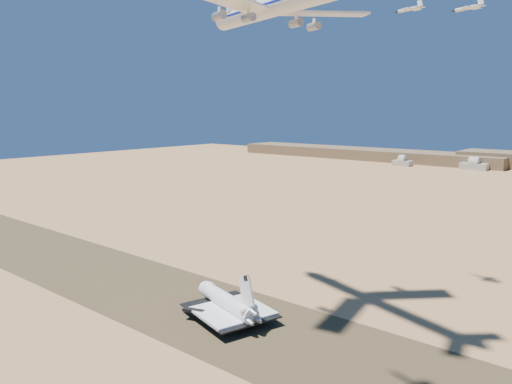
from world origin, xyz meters
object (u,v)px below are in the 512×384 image
Objects in this scene: chase_jet_c at (409,9)px; chase_jet_d at (468,8)px; crew_a at (228,329)px; carrier_747 at (272,6)px; crew_b at (223,327)px; crew_c at (236,329)px; shuttle at (226,303)px.

chase_jet_d is at bearing 66.34° from chase_jet_c.
carrier_747 is at bearing 11.10° from crew_a.
crew_c reaches higher than crew_b.
crew_a is 2.58m from crew_c.
chase_jet_d is at bearing 76.69° from carrier_747.
shuttle is 23.83× the size of crew_b.
chase_jet_c is at bearing 81.76° from carrier_747.
crew_b is at bearing -90.15° from chase_jet_d.
crew_a is at bearing -106.92° from crew_b.
chase_jet_c is at bearing -12.29° from crew_a.
chase_jet_c is (20.48, 78.22, 104.92)m from crew_a.
crew_c is at bearing -83.92° from chase_jet_c.
crew_c is (2.00, 1.63, -0.07)m from crew_a.
chase_jet_c reaches higher than crew_a.
chase_jet_c is (22.88, 77.97, 105.02)m from crew_b.
carrier_747 reaches higher than crew_c.
carrier_747 is 53.25× the size of crew_b.
chase_jet_d is at bearing 78.83° from shuttle.
chase_jet_d is (38.76, 94.82, 106.01)m from crew_b.
crew_a is (4.15, -27.07, -101.28)m from carrier_747.
crew_a is 1.08× the size of crew_c.
chase_jet_c reaches higher than crew_b.
crew_b is at bearing -86.71° from chase_jet_c.
carrier_747 is (3.96, 19.12, 97.27)m from shuttle.
crew_b is 147.42m from chase_jet_d.
chase_jet_c reaches higher than crew_c.
crew_c is 0.11× the size of chase_jet_d.
crew_a is 0.13× the size of chase_jet_c.
chase_jet_d is (34.36, 93.44, 105.98)m from crew_c.
crew_b is at bearing -68.79° from carrier_747.
chase_jet_d reaches higher than crew_c.
shuttle is 2.63× the size of chase_jet_d.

